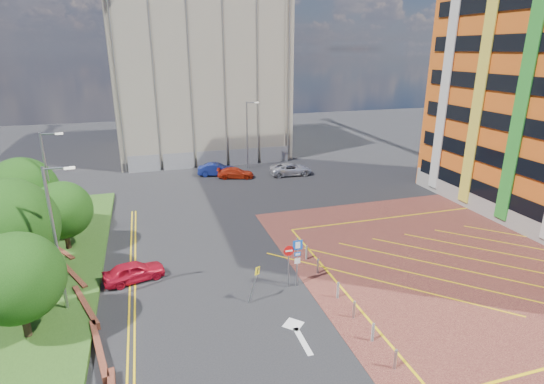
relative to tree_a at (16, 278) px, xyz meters
name	(u,v)px	position (x,y,z in m)	size (l,w,h in m)	color
ground	(294,295)	(14.00, 0.00, -3.50)	(140.00, 140.00, 0.00)	black
forecourt	(489,262)	(28.00, 0.00, -3.49)	(26.00, 26.00, 0.02)	maroon
retaining_wall	(82,307)	(2.20, 2.00, -3.30)	(6.06, 20.33, 0.40)	brown
tree_a	(16,278)	(0.00, 0.00, 0.00)	(4.40, 4.40, 5.41)	#3D2B1C
tree_b	(7,227)	(-1.50, 5.00, 0.73)	(5.60, 5.60, 6.74)	#3D2B1C
tree_c	(63,210)	(0.50, 10.00, -0.31)	(4.00, 4.00, 4.90)	#3D2B1C
tree_d	(23,192)	(-2.50, 13.00, 0.37)	(5.00, 5.00, 6.08)	#3D2B1C
lamp_left_near	(56,235)	(1.58, 2.00, 1.16)	(1.53, 0.16, 8.00)	#9EA0A8
lamp_left_far	(50,183)	(-0.42, 12.00, 1.16)	(1.53, 0.16, 8.00)	#9EA0A8
lamp_back	(248,133)	(18.08, 28.00, 0.86)	(1.53, 0.16, 8.00)	#9EA0A8
sign_cluster	(294,257)	(14.30, 0.98, -1.55)	(1.17, 0.12, 3.20)	#9EA0A8
warning_sign	(255,280)	(11.62, 0.00, -2.07)	(0.76, 0.42, 2.25)	#9EA0A8
bollard_row	(343,297)	(16.30, -1.67, -3.03)	(0.14, 11.14, 0.90)	#9EA0A8
construction_building	(197,70)	(14.00, 40.00, 7.50)	(21.20, 19.20, 22.00)	gray
construction_fence	(220,158)	(15.00, 30.00, -2.50)	(21.60, 0.06, 2.00)	gray
car_red_left	(134,271)	(5.00, 4.50, -2.87)	(1.49, 3.71, 1.26)	red
car_blue_back	(217,169)	(13.92, 26.13, -2.80)	(1.48, 4.26, 1.40)	navy
car_red_back	(236,173)	(15.75, 24.52, -2.92)	(1.64, 4.04, 1.17)	red
car_silver_back	(291,169)	(22.09, 23.85, -2.83)	(2.24, 4.86, 1.35)	silver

